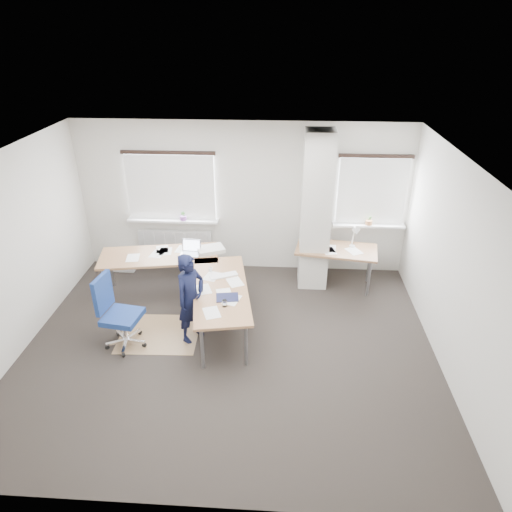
# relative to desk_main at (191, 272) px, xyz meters

# --- Properties ---
(ground) EXTENTS (6.00, 6.00, 0.00)m
(ground) POSITION_rel_desk_main_xyz_m (0.72, -0.99, -0.69)
(ground) COLOR black
(ground) RESTS_ON ground
(room_shell) EXTENTS (6.04, 5.04, 2.82)m
(room_shell) POSITION_rel_desk_main_xyz_m (0.90, -0.54, 1.05)
(room_shell) COLOR beige
(room_shell) RESTS_ON ground
(floor_mat) EXTENTS (1.22, 1.05, 0.01)m
(floor_mat) POSITION_rel_desk_main_xyz_m (-0.39, -0.74, -0.69)
(floor_mat) COLOR #9B7954
(floor_mat) RESTS_ON ground
(white_crate) EXTENTS (0.45, 0.32, 0.26)m
(white_crate) POSITION_rel_desk_main_xyz_m (-1.57, 1.25, -0.56)
(white_crate) COLOR white
(white_crate) RESTS_ON ground
(desk_main) EXTENTS (2.82, 2.63, 0.96)m
(desk_main) POSITION_rel_desk_main_xyz_m (0.00, 0.00, 0.00)
(desk_main) COLOR brown
(desk_main) RESTS_ON ground
(desk_side) EXTENTS (1.49, 0.90, 1.22)m
(desk_side) POSITION_rel_desk_main_xyz_m (2.42, 0.92, -0.01)
(desk_side) COLOR brown
(desk_side) RESTS_ON ground
(task_chair) EXTENTS (0.63, 0.62, 1.14)m
(task_chair) POSITION_rel_desk_main_xyz_m (-0.85, -1.02, -0.37)
(task_chair) COLOR navy
(task_chair) RESTS_ON ground
(person) EXTENTS (0.57, 0.61, 1.41)m
(person) POSITION_rel_desk_main_xyz_m (0.15, -0.79, 0.01)
(person) COLOR black
(person) RESTS_ON ground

